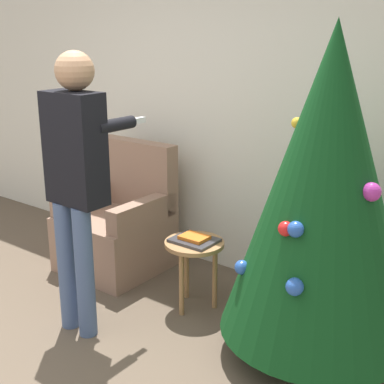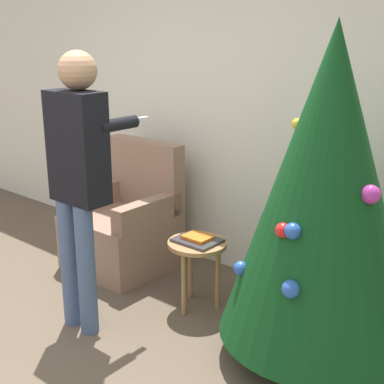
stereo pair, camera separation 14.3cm
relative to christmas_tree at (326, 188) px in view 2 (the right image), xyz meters
The scene contains 7 objects.
wall_back 1.54m from the christmas_tree, 150.35° to the left, with size 8.00×0.06×2.70m.
christmas_tree is the anchor object (origin of this frame).
armchair 2.02m from the christmas_tree, behind, with size 0.77×0.75×1.04m.
person_standing 1.51m from the christmas_tree, 154.91° to the right, with size 0.41×0.57×1.82m.
side_stool 1.16m from the christmas_tree, behind, with size 0.42×0.42×0.51m.
laptop 1.11m from the christmas_tree, behind, with size 0.31×0.25×0.02m.
book 1.10m from the christmas_tree, behind, with size 0.19×0.15×0.02m.
Camera 2 is at (2.59, -1.19, 1.95)m, focal length 50.00 mm.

